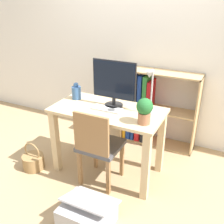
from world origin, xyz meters
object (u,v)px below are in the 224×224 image
object	(u,v)px
keyboard	(107,109)
vase	(76,92)
desk_lamp	(150,88)
basket	(33,161)
chair	(98,145)
storage_box	(87,214)
bookshelf	(145,109)
monitor	(114,82)
potted_plant	(145,110)

from	to	relation	value
keyboard	vase	size ratio (longest dim) A/B	1.65
desk_lamp	basket	world-z (taller)	desk_lamp
basket	vase	bearing A→B (deg)	52.39
desk_lamp	chair	world-z (taller)	desk_lamp
basket	storage_box	distance (m)	1.05
chair	storage_box	world-z (taller)	chair
keyboard	chair	size ratio (longest dim) A/B	0.37
bookshelf	storage_box	size ratio (longest dim) A/B	2.24
monitor	storage_box	size ratio (longest dim) A/B	1.10
monitor	potted_plant	bearing A→B (deg)	-30.05
vase	potted_plant	distance (m)	0.90
potted_plant	basket	bearing A→B (deg)	-170.24
keyboard	desk_lamp	world-z (taller)	desk_lamp
keyboard	storage_box	size ratio (longest dim) A/B	0.72
monitor	keyboard	size ratio (longest dim) A/B	1.53
monitor	potted_plant	distance (m)	0.50
desk_lamp	chair	distance (m)	0.75
keyboard	desk_lamp	xyz separation A→B (m)	(0.43, 0.05, 0.27)
desk_lamp	basket	distance (m)	1.57
keyboard	bookshelf	world-z (taller)	bookshelf
vase	basket	bearing A→B (deg)	-127.61
monitor	basket	world-z (taller)	monitor
monitor	storage_box	bearing A→B (deg)	-79.05
keyboard	chair	xyz separation A→B (m)	(0.02, -0.23, -0.30)
potted_plant	basket	size ratio (longest dim) A/B	0.74
monitor	desk_lamp	distance (m)	0.41
monitor	desk_lamp	size ratio (longest dim) A/B	1.06
vase	chair	bearing A→B (deg)	-37.19
vase	keyboard	bearing A→B (deg)	-14.64
monitor	storage_box	world-z (taller)	monitor
keyboard	storage_box	xyz separation A→B (m)	(0.19, -0.75, -0.65)
desk_lamp	vase	bearing A→B (deg)	175.86
chair	storage_box	bearing A→B (deg)	-67.46
keyboard	bookshelf	size ratio (longest dim) A/B	0.32
chair	bookshelf	bearing A→B (deg)	87.48
desk_lamp	storage_box	xyz separation A→B (m)	(-0.24, -0.80, -0.92)
monitor	bookshelf	size ratio (longest dim) A/B	0.49
potted_plant	desk_lamp	bearing A→B (deg)	94.98
monitor	vase	world-z (taller)	monitor
keyboard	storage_box	bearing A→B (deg)	-75.57
vase	basket	xyz separation A→B (m)	(-0.34, -0.44, -0.74)
chair	bookshelf	size ratio (longest dim) A/B	0.87
vase	desk_lamp	world-z (taller)	desk_lamp
keyboard	basket	distance (m)	1.07
basket	monitor	bearing A→B (deg)	29.51
potted_plant	chair	distance (m)	0.61
storage_box	keyboard	bearing A→B (deg)	104.43
storage_box	vase	bearing A→B (deg)	125.95
chair	monitor	bearing A→B (deg)	93.41
monitor	bookshelf	bearing A→B (deg)	80.43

